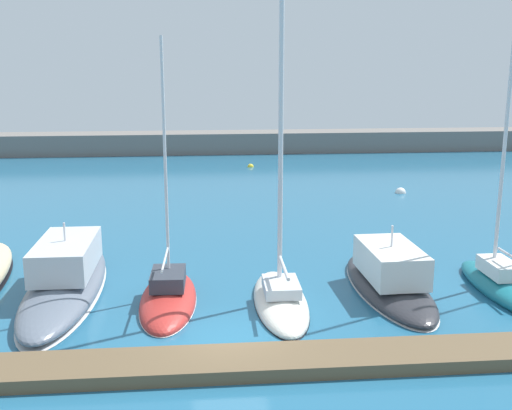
{
  "coord_description": "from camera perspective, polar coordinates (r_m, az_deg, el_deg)",
  "views": [
    {
      "loc": [
        -0.88,
        -18.68,
        8.8
      ],
      "look_at": [
        1.41,
        6.21,
        2.97
      ],
      "focal_mm": 44.18,
      "sensor_mm": 36.0,
      "label": 1
    }
  ],
  "objects": [
    {
      "name": "ground_plane",
      "position": [
        20.67,
        -2.36,
        -12.09
      ],
      "size": [
        120.0,
        120.0,
        0.0
      ],
      "primitive_type": "plane",
      "color": "#236084"
    },
    {
      "name": "sailboat_red_fourth",
      "position": [
        23.69,
        -7.95,
        -8.33
      ],
      "size": [
        2.25,
        6.18,
        9.99
      ],
      "rotation": [
        0.0,
        0.0,
        1.54
      ],
      "color": "#B72D28",
      "rests_on": "ground_plane"
    },
    {
      "name": "mooring_buoy_white",
      "position": [
        43.34,
        12.94,
        1.07
      ],
      "size": [
        0.73,
        0.73,
        0.73
      ],
      "primitive_type": "sphere",
      "color": "white",
      "rests_on": "ground_plane"
    },
    {
      "name": "motorboat_slate_third",
      "position": [
        25.37,
        -16.83,
        -6.4
      ],
      "size": [
        2.71,
        10.21,
        2.96
      ],
      "rotation": [
        0.0,
        0.0,
        1.57
      ],
      "color": "slate",
      "rests_on": "ground_plane"
    },
    {
      "name": "motorboat_charcoal_sixth",
      "position": [
        25.1,
        11.94,
        -6.49
      ],
      "size": [
        2.79,
        8.02,
        2.92
      ],
      "rotation": [
        0.0,
        0.0,
        1.6
      ],
      "color": "#2D2D33",
      "rests_on": "ground_plane"
    },
    {
      "name": "mooring_buoy_yellow",
      "position": [
        52.5,
        -0.49,
        3.47
      ],
      "size": [
        0.52,
        0.52,
        0.52
      ],
      "primitive_type": "sphere",
      "color": "yellow",
      "rests_on": "ground_plane"
    },
    {
      "name": "breakwater_seawall",
      "position": [
        60.77,
        -4.4,
        5.68
      ],
      "size": [
        108.0,
        3.55,
        1.95
      ],
      "primitive_type": "cube",
      "color": "slate",
      "rests_on": "ground_plane"
    },
    {
      "name": "dock_pier",
      "position": [
        18.79,
        -2.04,
        -14.11
      ],
      "size": [
        33.91,
        1.81,
        0.4
      ],
      "primitive_type": "cube",
      "color": "brown",
      "rests_on": "ground_plane"
    },
    {
      "name": "sailboat_ivory_fifth",
      "position": [
        23.29,
        2.24,
        -8.33
      ],
      "size": [
        2.01,
        6.36,
        12.51
      ],
      "rotation": [
        0.0,
        0.0,
        1.56
      ],
      "color": "silver",
      "rests_on": "ground_plane"
    },
    {
      "name": "sailboat_teal_seventh",
      "position": [
        26.23,
        21.33,
        -6.46
      ],
      "size": [
        1.82,
        6.2,
        12.9
      ],
      "rotation": [
        0.0,
        0.0,
        1.58
      ],
      "color": "#19707F",
      "rests_on": "ground_plane"
    }
  ]
}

